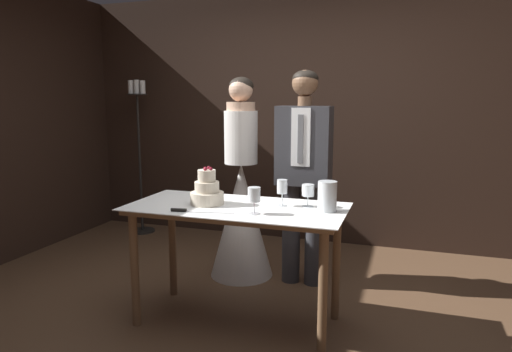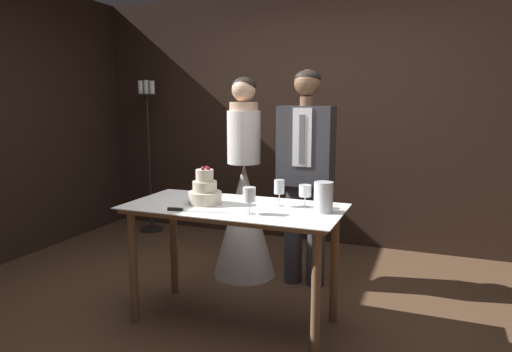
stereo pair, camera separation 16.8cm
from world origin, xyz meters
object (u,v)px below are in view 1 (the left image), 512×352
object	(u,v)px
groom	(304,167)
wine_glass_near	(282,188)
wine_glass_far	(308,191)
hurricane_candle	(327,197)
wine_glass_middle	(254,196)
bride	(241,205)
cake_knife	(190,211)
tiered_cake	(207,192)
candle_stand	(139,153)
cake_table	(237,222)

from	to	relation	value
groom	wine_glass_near	bearing A→B (deg)	-88.75
wine_glass_far	hurricane_candle	bearing A→B (deg)	-29.75
wine_glass_middle	bride	world-z (taller)	bride
wine_glass_near	cake_knife	bearing A→B (deg)	-145.49
wine_glass_near	bride	xyz separation A→B (m)	(-0.55, 0.72, -0.32)
tiered_cake	groom	world-z (taller)	groom
cake_knife	candle_stand	size ratio (longest dim) A/B	0.23
cake_table	wine_glass_near	world-z (taller)	wine_glass_near
cake_knife	bride	xyz separation A→B (m)	(-0.05, 1.06, -0.20)
wine_glass_near	wine_glass_far	bearing A→B (deg)	10.08
wine_glass_far	bride	world-z (taller)	bride
cake_table	candle_stand	bearing A→B (deg)	137.11
tiered_cake	wine_glass_near	size ratio (longest dim) A/B	1.44
cake_knife	bride	world-z (taller)	bride
tiered_cake	candle_stand	xyz separation A→B (m)	(-1.62, 1.70, 0.01)
wine_glass_far	groom	world-z (taller)	groom
wine_glass_middle	wine_glass_far	xyz separation A→B (m)	(0.28, 0.29, -0.01)
wine_glass_far	hurricane_candle	distance (m)	0.16
wine_glass_middle	candle_stand	world-z (taller)	candle_stand
cake_knife	hurricane_candle	world-z (taller)	hurricane_candle
candle_stand	wine_glass_far	bearing A→B (deg)	-34.44
wine_glass_near	wine_glass_middle	size ratio (longest dim) A/B	1.06
bride	groom	world-z (taller)	groom
tiered_cake	candle_stand	bearing A→B (deg)	133.48
cake_table	tiered_cake	world-z (taller)	tiered_cake
hurricane_candle	bride	world-z (taller)	bride
wine_glass_near	cake_table	bearing A→B (deg)	-160.12
cake_knife	wine_glass_far	xyz separation A→B (m)	(0.67, 0.38, 0.10)
tiered_cake	wine_glass_far	world-z (taller)	tiered_cake
wine_glass_middle	groom	distance (m)	0.98
cake_table	bride	size ratio (longest dim) A/B	0.85
cake_table	wine_glass_middle	bearing A→B (deg)	-41.87
groom	candle_stand	bearing A→B (deg)	157.29
wine_glass_middle	candle_stand	bearing A→B (deg)	137.20
tiered_cake	bride	world-z (taller)	bride
cake_table	wine_glass_far	distance (m)	0.52
cake_knife	wine_glass_middle	distance (m)	0.42
cake_table	bride	world-z (taller)	bride
cake_table	wine_glass_far	size ratio (longest dim) A/B	9.64
cake_table	cake_knife	distance (m)	0.35
wine_glass_middle	groom	xyz separation A→B (m)	(0.09, 0.98, 0.05)
tiered_cake	wine_glass_far	distance (m)	0.68
cake_table	groom	size ratio (longest dim) A/B	0.83
wine_glass_far	bride	size ratio (longest dim) A/B	0.09
bride	candle_stand	world-z (taller)	candle_stand
wine_glass_far	cake_table	bearing A→B (deg)	-163.65
wine_glass_near	bride	size ratio (longest dim) A/B	0.10
hurricane_candle	tiered_cake	bearing A→B (deg)	-175.60
wine_glass_middle	cake_table	bearing A→B (deg)	138.13
bride	groom	size ratio (longest dim) A/B	0.97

